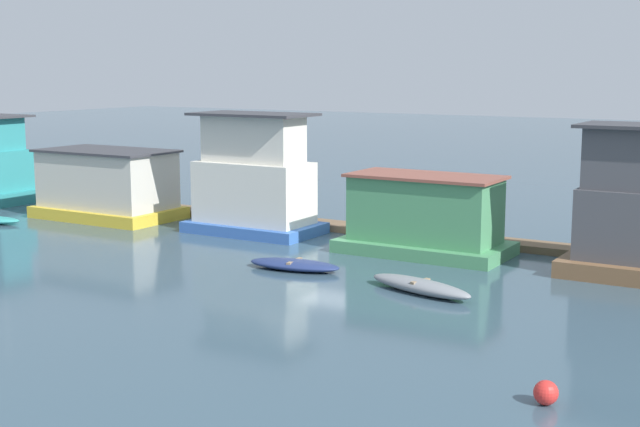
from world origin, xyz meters
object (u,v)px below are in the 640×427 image
at_px(mooring_post_near_left, 354,218).
at_px(mooring_post_centre, 374,219).
at_px(houseboat_green, 425,217).
at_px(buoy_red, 546,393).
at_px(houseboat_yellow, 107,185).
at_px(houseboat_blue, 254,181).
at_px(dinghy_navy, 294,265).
at_px(dinghy_grey, 420,286).

bearing_deg(mooring_post_near_left, mooring_post_centre, 0.00).
bearing_deg(houseboat_green, buoy_red, -56.24).
distance_m(houseboat_yellow, mooring_post_near_left, 13.04).
distance_m(houseboat_yellow, houseboat_blue, 8.64).
xyz_separation_m(houseboat_green, mooring_post_near_left, (-4.27, 1.87, -0.66)).
xyz_separation_m(houseboat_yellow, houseboat_blue, (8.60, 0.41, 0.72)).
bearing_deg(mooring_post_centre, dinghy_navy, -87.17).
distance_m(houseboat_yellow, dinghy_navy, 15.14).
relative_size(houseboat_blue, mooring_post_near_left, 3.62).
height_order(houseboat_green, mooring_post_centre, houseboat_green).
bearing_deg(buoy_red, dinghy_navy, 144.94).
bearing_deg(houseboat_blue, mooring_post_centre, 17.43).
bearing_deg(houseboat_blue, buoy_red, -38.15).
xyz_separation_m(houseboat_blue, buoy_red, (17.62, -13.84, -2.08)).
bearing_deg(dinghy_grey, dinghy_navy, 171.95).
relative_size(houseboat_yellow, dinghy_grey, 1.66).
bearing_deg(dinghy_grey, buoy_red, -49.44).
xyz_separation_m(houseboat_yellow, dinghy_grey, (19.67, -5.78, -1.41)).
bearing_deg(mooring_post_near_left, houseboat_green, -23.72).
distance_m(houseboat_blue, houseboat_green, 8.57).
xyz_separation_m(dinghy_grey, buoy_red, (6.55, -7.66, 0.04)).
distance_m(houseboat_yellow, mooring_post_centre, 14.04).
xyz_separation_m(houseboat_yellow, houseboat_green, (17.12, 0.18, -0.16)).
bearing_deg(mooring_post_near_left, dinghy_grey, -49.00).
distance_m(dinghy_grey, buoy_red, 10.08).
xyz_separation_m(mooring_post_near_left, buoy_red, (13.37, -15.49, -0.54)).
height_order(houseboat_yellow, dinghy_navy, houseboat_yellow).
height_order(mooring_post_centre, mooring_post_near_left, mooring_post_centre).
bearing_deg(mooring_post_centre, buoy_red, -51.42).
xyz_separation_m(houseboat_blue, dinghy_navy, (5.61, -5.41, -2.17)).
distance_m(houseboat_green, mooring_post_near_left, 4.71).
distance_m(mooring_post_centre, buoy_red, 19.83).
xyz_separation_m(houseboat_blue, mooring_post_near_left, (4.25, 1.65, -1.54)).
xyz_separation_m(dinghy_navy, buoy_red, (12.01, -8.43, 0.09)).
relative_size(houseboat_green, mooring_post_centre, 3.90).
height_order(dinghy_navy, buoy_red, buoy_red).
bearing_deg(dinghy_grey, mooring_post_centre, 126.52).
height_order(dinghy_grey, buoy_red, buoy_red).
relative_size(dinghy_navy, buoy_red, 6.64).
bearing_deg(houseboat_blue, mooring_post_near_left, 21.23).
bearing_deg(houseboat_green, houseboat_blue, 178.51).
distance_m(houseboat_green, buoy_red, 16.42).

